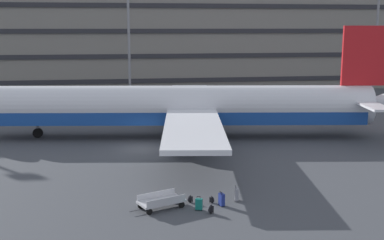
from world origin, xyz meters
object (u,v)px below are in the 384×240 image
Objects in this scene: backpack_scuffed at (211,209)px; baggage_cart at (161,201)px; airliner at (185,107)px; suitcase_laid_flat at (222,199)px; suitcase_silver at (199,204)px; backpack_upright at (190,199)px; backpack_small at (212,200)px; suitcase_black at (237,194)px.

baggage_cart is at bearing 155.20° from backpack_scuffed.
suitcase_laid_flat is at bearing -90.98° from airliner.
suitcase_laid_flat is at bearing 18.33° from suitcase_silver.
backpack_scuffed is (-1.15, -19.48, -2.64)m from airliner.
suitcase_silver is 0.97× the size of suitcase_laid_flat.
backpack_upright is 1.92m from baggage_cart.
backpack_small is at bearing 7.76° from baggage_cart.
backpack_small is 0.95× the size of backpack_upright.
airliner is 18.80m from baggage_cart.
backpack_small is at bearing 47.52° from suitcase_silver.
suitcase_silver is 1.84× the size of backpack_small.
backpack_scuffed is at bearing -24.80° from baggage_cart.
suitcase_laid_flat is (1.42, 0.47, 0.04)m from suitcase_silver.
airliner is 18.56m from suitcase_laid_flat.
suitcase_laid_flat is 1.38m from backpack_scuffed.
airliner is 47.40× the size of suitcase_laid_flat.
suitcase_black is (0.75, -17.70, -2.46)m from airliner.
backpack_scuffed reaches higher than backpack_small.
airliner reaches higher than backpack_scuffed.
suitcase_black is 2.03× the size of backpack_small.
airliner is 44.23× the size of suitcase_black.
backpack_small is 0.82× the size of backpack_scuffed.
suitcase_laid_flat is (-0.31, -18.39, -2.49)m from airliner.
suitcase_black is 0.28× the size of baggage_cart.
suitcase_silver is (-1.73, -18.86, -2.52)m from airliner.
baggage_cart is (-2.68, 1.24, 0.18)m from backpack_scuffed.
airliner reaches higher than baggage_cart.
suitcase_black is at bearing 33.04° from suitcase_laid_flat.
backpack_upright is at bearing 176.98° from suitcase_black.
suitcase_black is at bearing 4.44° from backpack_small.
suitcase_black is 1.27m from suitcase_laid_flat.
suitcase_black is at bearing -3.02° from backpack_upright.
suitcase_silver is at bearing -75.96° from backpack_upright.
suitcase_laid_flat is at bearing -2.51° from baggage_cart.
backpack_upright is at bearing 21.01° from baggage_cart.
suitcase_silver reaches higher than backpack_upright.
suitcase_black reaches higher than backpack_scuffed.
suitcase_silver reaches higher than backpack_small.
suitcase_black reaches higher than suitcase_silver.
backpack_small is (-1.52, -0.12, -0.23)m from suitcase_black.
backpack_scuffed is at bearing -64.84° from backpack_upright.
suitcase_silver is at bearing -16.50° from baggage_cart.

